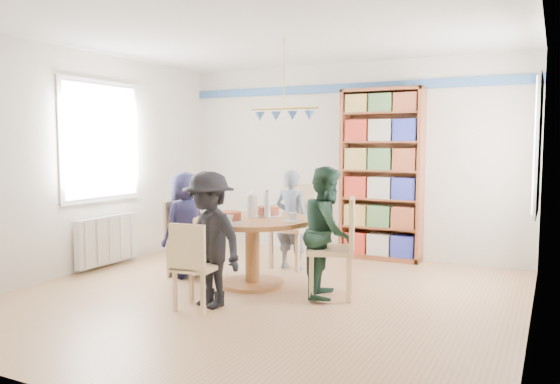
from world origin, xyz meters
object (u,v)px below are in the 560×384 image
Objects in this scene: person_right at (328,232)px; bookshelf at (382,176)px; dining_table at (252,236)px; person_near at (209,239)px; chair_near at (193,262)px; person_left at (186,224)px; radiator at (108,240)px; person_far at (292,220)px; chair_far at (295,221)px; chair_left at (181,234)px; chair_right at (340,243)px.

bookshelf is at bearing -13.84° from person_right.
dining_table is at bearing -113.41° from bookshelf.
person_near is (-0.89, -0.84, -0.02)m from person_right.
person_left is at bearing 129.26° from chair_near.
person_near is at bearing -21.33° from radiator.
person_left is 0.93× the size of person_right.
bookshelf is at bearing -124.52° from person_far.
person_near reaches higher than chair_near.
person_left is at bearing -130.51° from chair_far.
person_near reaches higher than chair_left.
chair_far is at bearing 149.00° from person_left.
person_right reaches higher than chair_right.
person_left is at bearing 179.23° from chair_right.
person_left is 0.95× the size of person_near.
radiator is 2.30m from person_near.
chair_right is 1.33m from person_near.
chair_left is 0.68× the size of person_near.
chair_left is at bearing 178.12° from dining_table.
bookshelf is at bearing 46.60° from chair_left.
bookshelf reaches higher than person_far.
radiator is 1.12× the size of chair_left.
radiator is 2.36m from person_far.
chair_right is at bearing -1.42° from chair_left.
chair_near is at bearing -91.32° from chair_far.
dining_table is at bearing 91.65° from person_far.
dining_table is 1.03m from chair_right.
person_far is (2.14, 0.98, 0.27)m from radiator.
chair_far is 1.41m from person_left.
bookshelf is (0.91, 3.05, 0.67)m from chair_near.
bookshelf is at bearing 89.34° from person_near.
bookshelf is (-0.04, 2.03, 0.46)m from person_right.
person_right reaches higher than person_near.
radiator is 2.12m from dining_table.
chair_near is at bearing -91.43° from person_near.
dining_table is 0.97× the size of person_right.
chair_left reaches higher than chair_near.
person_near is (0.06, 0.18, 0.19)m from chair_near.
dining_table is 1.08m from chair_far.
chair_right reaches higher than radiator.
radiator is 0.43× the size of bookshelf.
bookshelf is at bearing 94.73° from chair_right.
chair_near is 0.62× the size of person_right.
chair_left is 0.85× the size of chair_far.
chair_far is at bearing 89.62° from dining_table.
person_far is (1.03, 0.90, 0.13)m from chair_left.
bookshelf is (1.86, 1.97, 0.64)m from chair_left.
dining_table is at bearing 98.97° from person_left.
chair_near is 1.41m from person_right.
chair_far is at bearing 133.01° from chair_right.
chair_right is at bearing 43.94° from chair_near.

